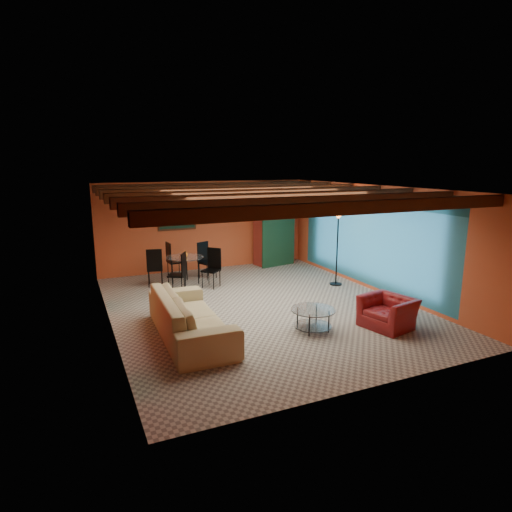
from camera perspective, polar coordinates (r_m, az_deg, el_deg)
name	(u,v)px	position (r m, az deg, el deg)	size (l,w,h in m)	color
room	(258,203)	(9.58, 0.22, 6.99)	(6.52, 8.01, 2.71)	#9B978A
sofa	(190,316)	(8.28, -8.69, -7.85)	(2.85, 1.11, 0.83)	tan
armchair	(388,312)	(9.07, 17.05, -7.13)	(0.96, 0.84, 0.63)	maroon
coffee_table	(313,320)	(8.61, 7.55, -8.36)	(0.88, 0.88, 0.45)	silver
dining_table	(185,265)	(11.82, -9.37, -1.21)	(2.01, 2.01, 1.05)	silver
armoire	(274,231)	(13.90, 2.44, 3.31)	(1.23, 0.61, 2.16)	maroon
floor_lamp	(337,248)	(11.69, 10.71, 1.05)	(0.41, 0.41, 2.03)	black
ceiling_fan	(260,204)	(9.48, 0.49, 6.93)	(1.50, 1.50, 0.44)	#472614
painting	(177,218)	(13.01, -10.44, 5.03)	(1.05, 0.03, 0.65)	black
potted_plant	(275,189)	(13.75, 2.49, 8.82)	(0.46, 0.40, 0.51)	#26661E
vase	(184,243)	(11.70, -9.47, 1.71)	(0.17, 0.17, 0.18)	orange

